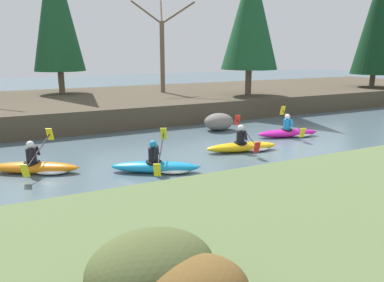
{
  "coord_description": "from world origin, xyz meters",
  "views": [
    {
      "loc": [
        -9.15,
        -11.18,
        3.66
      ],
      "look_at": [
        -3.6,
        0.25,
        0.55
      ],
      "focal_mm": 35.0,
      "sensor_mm": 36.0,
      "label": 1
    }
  ],
  "objects_px": {
    "kayaker_far_back": "(38,167)",
    "boulder_midstream": "(219,122)",
    "kayaker_trailing": "(159,166)",
    "kayaker_middle": "(244,146)",
    "kayaker_lead": "(290,132)"
  },
  "relations": [
    {
      "from": "kayaker_far_back",
      "to": "boulder_midstream",
      "type": "xyz_separation_m",
      "value": [
        8.07,
        3.02,
        0.2
      ]
    },
    {
      "from": "kayaker_trailing",
      "to": "boulder_midstream",
      "type": "height_order",
      "value": "kayaker_trailing"
    },
    {
      "from": "kayaker_trailing",
      "to": "kayaker_middle",
      "type": "bearing_deg",
      "value": 41.16
    },
    {
      "from": "kayaker_trailing",
      "to": "boulder_midstream",
      "type": "relative_size",
      "value": 1.89
    },
    {
      "from": "kayaker_lead",
      "to": "kayaker_middle",
      "type": "bearing_deg",
      "value": -146.37
    },
    {
      "from": "kayaker_trailing",
      "to": "kayaker_far_back",
      "type": "xyz_separation_m",
      "value": [
        -3.34,
        1.55,
        0.0
      ]
    },
    {
      "from": "kayaker_far_back",
      "to": "boulder_midstream",
      "type": "relative_size",
      "value": 1.89
    },
    {
      "from": "kayaker_middle",
      "to": "kayaker_trailing",
      "type": "relative_size",
      "value": 1.04
    },
    {
      "from": "kayaker_trailing",
      "to": "kayaker_far_back",
      "type": "relative_size",
      "value": 1.0
    },
    {
      "from": "kayaker_middle",
      "to": "boulder_midstream",
      "type": "xyz_separation_m",
      "value": [
        1.0,
        3.66,
        0.2
      ]
    },
    {
      "from": "kayaker_lead",
      "to": "kayaker_middle",
      "type": "relative_size",
      "value": 1.0
    },
    {
      "from": "kayaker_middle",
      "to": "boulder_midstream",
      "type": "relative_size",
      "value": 1.98
    },
    {
      "from": "kayaker_middle",
      "to": "kayaker_lead",
      "type": "bearing_deg",
      "value": 31.07
    },
    {
      "from": "boulder_midstream",
      "to": "kayaker_trailing",
      "type": "bearing_deg",
      "value": -135.98
    },
    {
      "from": "kayaker_trailing",
      "to": "kayaker_far_back",
      "type": "bearing_deg",
      "value": -177.38
    }
  ]
}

